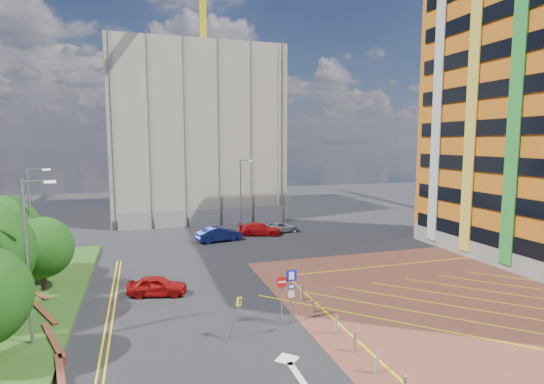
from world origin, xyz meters
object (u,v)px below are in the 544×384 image
warning_sign (236,312)px  car_blue_back (219,234)px  lamp_back (241,190)px  car_red_back (260,229)px  lamp_left_near (28,256)px  sign_cluster (288,290)px  tree_d (2,231)px  lamp_left_far (31,221)px  car_silver_back (281,227)px  tree_c (42,248)px  car_red_left (157,286)px

warning_sign → car_blue_back: 21.78m
lamp_back → car_red_back: 6.15m
lamp_left_near → sign_cluster: 13.04m
warning_sign → lamp_left_near: bearing=168.5°
tree_d → warning_sign: (13.70, -12.96, -2.44)m
sign_cluster → warning_sign: sign_cluster is taller
lamp_back → lamp_left_far: bearing=-139.1°
lamp_left_far → sign_cluster: size_ratio=2.50×
tree_d → car_silver_back: 26.67m
lamp_left_near → car_silver_back: 29.98m
car_blue_back → sign_cluster: bearing=169.4°
tree_c → car_blue_back: bearing=40.3°
sign_cluster → car_blue_back: 20.66m
tree_d → lamp_left_far: (2.08, -1.00, 0.79)m
tree_d → car_red_left: bearing=-27.6°
warning_sign → car_blue_back: bearing=82.1°
lamp_left_near → car_red_back: bearing=50.7°
warning_sign → car_blue_back: size_ratio=0.50×
car_red_left → sign_cluster: bearing=-121.5°
tree_c → car_blue_back: 18.11m
lamp_left_near → lamp_left_far: 10.20m
lamp_left_near → warning_sign: bearing=-11.5°
tree_d → car_red_back: tree_d is taller
car_blue_back → car_red_back: car_blue_back is taller
tree_c → car_blue_back: (13.69, 11.61, -2.45)m
sign_cluster → car_silver_back: 24.12m
sign_cluster → tree_d: bearing=144.4°
car_silver_back → car_red_left: bearing=132.9°
tree_d → lamp_left_near: lamp_left_near is taller
car_silver_back → lamp_left_near: bearing=131.3°
car_blue_back → car_silver_back: bearing=-83.4°
car_red_left → car_blue_back: (6.58, 13.89, 0.10)m
lamp_left_far → car_silver_back: 25.37m
sign_cluster → car_silver_back: (7.30, 22.95, -1.40)m
car_red_back → car_silver_back: size_ratio=1.13×
warning_sign → car_red_left: (-3.60, 7.68, -0.78)m
sign_cluster → car_red_back: (4.63, 22.17, -1.29)m
lamp_left_near → lamp_left_far: same height
warning_sign → car_red_back: 24.38m
tree_c → lamp_left_near: (1.08, -8.00, 1.47)m
lamp_left_far → tree_d: bearing=154.3°
tree_d → car_red_back: (21.42, 10.15, -3.21)m
tree_c → sign_cluster: (13.80, -9.02, -1.24)m
tree_c → sign_cluster: bearing=-33.2°
car_red_left → car_silver_back: 21.42m
lamp_left_near → car_red_back: 27.65m
lamp_left_near → sign_cluster: bearing=-4.6°
lamp_left_far → warning_sign: (11.62, -11.96, -3.23)m
sign_cluster → car_red_back: bearing=78.2°
lamp_left_near → lamp_back: lamp_left_near is taller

